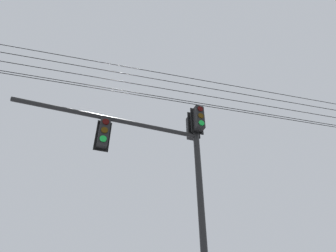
% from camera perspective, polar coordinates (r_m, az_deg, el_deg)
% --- Properties ---
extents(signal_mast_assembly, '(5.93, 1.34, 7.47)m').
position_cam_1_polar(signal_mast_assembly, '(8.42, 0.67, -7.30)').
color(signal_mast_assembly, black).
rests_on(signal_mast_assembly, ground).
extents(overhead_wire_span, '(25.89, 0.06, 2.09)m').
position_cam_1_polar(overhead_wire_span, '(10.28, -1.07, 8.15)').
color(overhead_wire_span, black).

